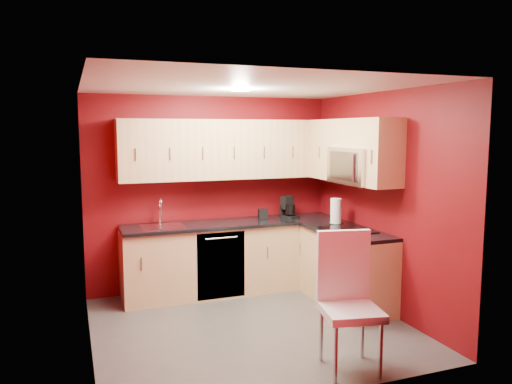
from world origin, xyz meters
TOP-DOWN VIEW (x-y plane):
  - floor at (0.00, 0.00)m, footprint 3.20×3.20m
  - ceiling at (0.00, 0.00)m, footprint 3.20×3.20m
  - wall_back at (0.00, 1.50)m, footprint 3.20×0.00m
  - wall_front at (0.00, -1.50)m, footprint 3.20×0.00m
  - wall_left at (-1.60, 0.00)m, footprint 0.00×3.00m
  - wall_right at (1.60, 0.00)m, footprint 0.00×3.00m
  - base_cabinets_back at (0.20, 1.20)m, footprint 2.80×0.60m
  - base_cabinets_right at (1.30, 0.25)m, footprint 0.60×1.30m
  - countertop_back at (0.20, 1.19)m, footprint 2.80×0.63m
  - countertop_right at (1.29, 0.23)m, footprint 0.63×1.27m
  - upper_cabinets_back at (0.20, 1.32)m, footprint 2.80×0.35m
  - upper_cabinets_right at (1.42, 0.44)m, footprint 0.35×1.55m
  - microwave at (1.39, 0.20)m, footprint 0.42×0.76m
  - cooktop at (1.28, 0.20)m, footprint 0.50×0.55m
  - sink at (-0.70, 1.20)m, footprint 0.52×0.42m
  - dishwasher_front at (-0.05, 0.91)m, footprint 0.60×0.02m
  - downlight at (0.00, 0.30)m, footprint 0.20×0.20m
  - coffee_maker at (1.01, 1.22)m, footprint 0.24×0.27m
  - napkin_holder at (0.64, 1.26)m, footprint 0.14×0.14m
  - paper_towel at (1.34, 0.59)m, footprint 0.18×0.18m
  - dining_chair at (0.48, -1.20)m, footprint 0.57×0.59m

SIDE VIEW (x-z plane):
  - floor at x=0.00m, z-range 0.00..0.00m
  - base_cabinets_back at x=0.20m, z-range 0.00..0.87m
  - base_cabinets_right at x=1.30m, z-range 0.00..0.87m
  - dishwasher_front at x=-0.05m, z-range 0.03..0.84m
  - dining_chair at x=0.48m, z-range 0.00..1.19m
  - countertop_back at x=0.20m, z-range 0.87..0.91m
  - countertop_right at x=1.29m, z-range 0.87..0.91m
  - cooktop at x=1.28m, z-range 0.91..0.92m
  - sink at x=-0.70m, z-range 0.77..1.12m
  - napkin_holder at x=0.64m, z-range 0.91..1.04m
  - coffee_maker at x=1.01m, z-range 0.91..1.19m
  - paper_towel at x=1.34m, z-range 0.91..1.23m
  - wall_back at x=0.00m, z-range -0.35..2.85m
  - wall_front at x=0.00m, z-range -0.35..2.85m
  - wall_left at x=-1.60m, z-range -0.25..2.75m
  - wall_right at x=1.60m, z-range -0.25..2.75m
  - microwave at x=1.39m, z-range 1.45..1.87m
  - upper_cabinets_back at x=0.20m, z-range 1.45..2.20m
  - upper_cabinets_right at x=1.42m, z-range 1.51..2.26m
  - downlight at x=0.00m, z-range 2.48..2.49m
  - ceiling at x=0.00m, z-range 2.50..2.50m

